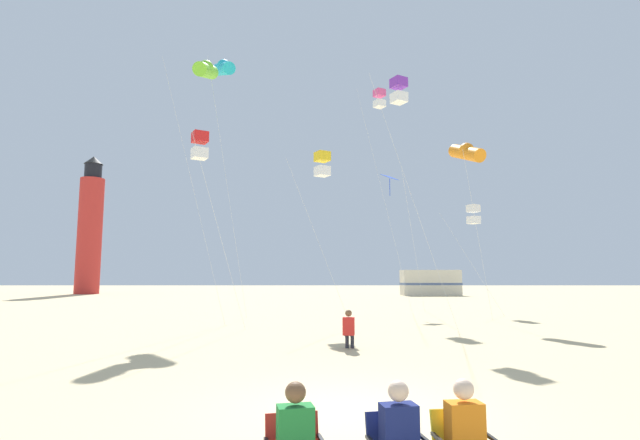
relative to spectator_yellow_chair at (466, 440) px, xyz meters
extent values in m
plane|color=#D3BC8C|center=(-0.94, 3.22, -0.61)|extent=(200.00, 200.00, 0.00)
cube|color=red|center=(-1.68, 0.15, 0.01)|extent=(0.54, 0.24, 0.40)
cube|color=#238438|center=(-1.64, -0.05, 0.07)|extent=(0.38, 0.29, 0.52)
sphere|color=brown|center=(-1.64, -0.05, 0.45)|extent=(0.20, 0.20, 0.20)
cube|color=navy|center=(-0.70, 0.21, 0.01)|extent=(0.54, 0.23, 0.40)
cube|color=navy|center=(-0.66, 0.01, 0.07)|extent=(0.38, 0.28, 0.52)
sphere|color=beige|center=(-0.66, 0.01, 0.45)|extent=(0.20, 0.20, 0.20)
cube|color=yellow|center=(-0.03, 0.28, 0.01)|extent=(0.53, 0.19, 0.40)
cube|color=black|center=(0.25, 0.07, -0.01)|extent=(0.09, 0.47, 0.03)
cube|color=orange|center=(-0.01, 0.08, 0.07)|extent=(0.36, 0.26, 0.52)
sphere|color=beige|center=(-0.01, 0.08, 0.45)|extent=(0.20, 0.20, 0.20)
cube|color=red|center=(-0.56, 9.60, 0.07)|extent=(0.37, 0.27, 0.52)
sphere|color=brown|center=(-0.56, 9.60, 0.45)|extent=(0.20, 0.20, 0.20)
cylinder|color=#2D2D38|center=(-0.46, 9.76, -0.17)|extent=(0.18, 0.38, 0.13)
cylinder|color=#2D2D38|center=(-0.43, 9.92, -0.40)|extent=(0.11, 0.11, 0.42)
cylinder|color=#2D2D38|center=(-0.62, 9.79, -0.17)|extent=(0.18, 0.38, 0.13)
cylinder|color=#2D2D38|center=(-0.59, 9.95, -0.40)|extent=(0.11, 0.11, 0.42)
cylinder|color=silver|center=(-7.17, 16.50, 5.57)|extent=(3.26, 0.10, 12.37)
cylinder|color=#72D12D|center=(-7.12, 18.12, 11.75)|extent=(0.77, 2.51, 1.48)
sphere|color=#72D12D|center=(-7.12, 18.12, 11.90)|extent=(0.76, 0.76, 0.76)
cylinder|color=silver|center=(7.05, 22.12, 2.30)|extent=(2.99, 1.49, 5.83)
cube|color=white|center=(7.79, 23.61, 5.56)|extent=(0.82, 0.82, 0.44)
cube|color=white|center=(7.79, 23.61, 4.86)|extent=(0.82, 0.82, 0.44)
cylinder|color=silver|center=(2.31, 22.73, 6.02)|extent=(3.06, 0.07, 13.27)
cube|color=#E54C8C|center=(2.34, 24.25, 13.01)|extent=(0.82, 0.82, 0.44)
cube|color=white|center=(2.34, 24.25, 12.31)|extent=(0.82, 0.82, 0.44)
cylinder|color=silver|center=(6.28, 18.46, 3.58)|extent=(1.29, 0.39, 8.40)
cylinder|color=orange|center=(6.10, 19.10, 7.78)|extent=(1.37, 2.59, 1.48)
sphere|color=orange|center=(6.10, 19.10, 7.93)|extent=(0.76, 0.76, 0.76)
cylinder|color=silver|center=(-6.28, 19.90, 6.26)|extent=(2.15, 1.13, 13.74)
cylinder|color=#1EB2D1|center=(-6.84, 20.97, 13.13)|extent=(1.78, 2.54, 1.48)
sphere|color=#1EB2D1|center=(-6.84, 20.97, 13.28)|extent=(0.76, 0.76, 0.76)
cylinder|color=silver|center=(2.32, 14.25, 4.62)|extent=(3.45, 0.35, 10.47)
cube|color=purple|center=(2.15, 15.96, 10.20)|extent=(0.82, 0.82, 0.44)
cube|color=white|center=(2.15, 15.96, 9.50)|extent=(0.82, 0.82, 0.44)
cylinder|color=silver|center=(-5.33, 13.84, 3.18)|extent=(1.82, 2.24, 7.59)
cube|color=red|center=(-6.44, 14.74, 7.32)|extent=(0.82, 0.82, 0.44)
cube|color=white|center=(-6.44, 14.74, 6.62)|extent=(0.82, 0.82, 0.44)
cylinder|color=silver|center=(4.24, 24.05, 3.56)|extent=(1.69, 2.51, 8.36)
cube|color=blue|center=(2.99, 24.89, 7.74)|extent=(1.22, 1.22, 0.40)
cylinder|color=blue|center=(2.99, 24.89, 7.09)|extent=(0.04, 0.04, 1.10)
cylinder|color=silver|center=(-1.50, 15.67, 3.06)|extent=(2.84, 0.42, 7.35)
cube|color=yellow|center=(-1.30, 17.08, 7.08)|extent=(0.82, 0.82, 0.44)
cube|color=white|center=(-1.30, 17.08, 6.38)|extent=(0.82, 0.82, 0.44)
cylinder|color=red|center=(-29.30, 52.79, 6.39)|extent=(2.80, 2.80, 14.00)
cylinder|color=black|center=(-29.30, 52.79, 14.29)|extent=(2.00, 2.00, 1.80)
cone|color=black|center=(-29.30, 52.79, 15.69)|extent=(2.20, 2.20, 1.00)
cube|color=beige|center=(10.87, 48.72, 0.79)|extent=(6.52, 2.66, 2.80)
cube|color=#4C608C|center=(10.87, 48.72, 0.65)|extent=(6.56, 2.70, 0.24)
camera|label=1|loc=(-1.41, -4.72, 1.54)|focal=26.80mm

